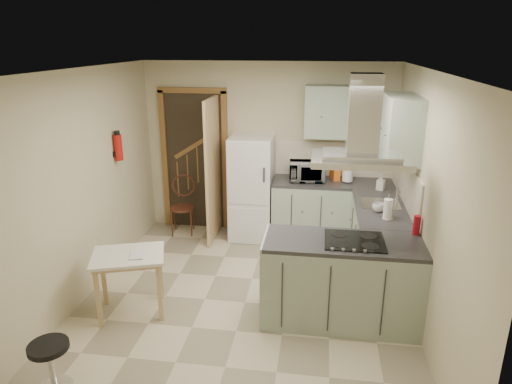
% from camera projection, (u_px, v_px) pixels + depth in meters
% --- Properties ---
extents(floor, '(4.20, 4.20, 0.00)m').
position_uv_depth(floor, '(245.00, 302.00, 5.07)').
color(floor, beige).
rests_on(floor, ground).
extents(ceiling, '(4.20, 4.20, 0.00)m').
position_uv_depth(ceiling, '(243.00, 71.00, 4.28)').
color(ceiling, silver).
rests_on(ceiling, back_wall).
extents(back_wall, '(3.60, 0.00, 3.60)m').
position_uv_depth(back_wall, '(268.00, 150.00, 6.65)').
color(back_wall, '#C0B895').
rests_on(back_wall, floor).
extents(left_wall, '(0.00, 4.20, 4.20)m').
position_uv_depth(left_wall, '(80.00, 189.00, 4.92)').
color(left_wall, '#C0B895').
rests_on(left_wall, floor).
extents(right_wall, '(0.00, 4.20, 4.20)m').
position_uv_depth(right_wall, '(426.00, 205.00, 4.43)').
color(right_wall, '#C0B895').
rests_on(right_wall, floor).
extents(doorway, '(1.10, 0.12, 2.10)m').
position_uv_depth(doorway, '(195.00, 161.00, 6.83)').
color(doorway, brown).
rests_on(doorway, floor).
extents(fridge, '(0.60, 0.60, 1.50)m').
position_uv_depth(fridge, '(251.00, 188.00, 6.55)').
color(fridge, white).
rests_on(fridge, floor).
extents(counter_back, '(1.08, 0.60, 0.90)m').
position_uv_depth(counter_back, '(311.00, 211.00, 6.53)').
color(counter_back, '#9EB2A0').
rests_on(counter_back, floor).
extents(counter_right, '(0.60, 1.95, 0.90)m').
position_uv_depth(counter_right, '(376.00, 233.00, 5.78)').
color(counter_right, '#9EB2A0').
rests_on(counter_right, floor).
extents(splashback, '(1.68, 0.02, 0.50)m').
position_uv_depth(splashback, '(334.00, 159.00, 6.54)').
color(splashback, beige).
rests_on(splashback, counter_back).
extents(wall_cabinet_back, '(0.85, 0.35, 0.70)m').
position_uv_depth(wall_cabinet_back, '(337.00, 112.00, 6.16)').
color(wall_cabinet_back, '#9EB2A0').
rests_on(wall_cabinet_back, back_wall).
extents(wall_cabinet_right, '(0.35, 0.90, 0.70)m').
position_uv_depth(wall_cabinet_right, '(400.00, 127.00, 5.06)').
color(wall_cabinet_right, '#9EB2A0').
rests_on(wall_cabinet_right, right_wall).
extents(peninsula, '(1.55, 0.65, 0.90)m').
position_uv_depth(peninsula, '(341.00, 281.00, 4.62)').
color(peninsula, '#9EB2A0').
rests_on(peninsula, floor).
extents(hob, '(0.58, 0.50, 0.01)m').
position_uv_depth(hob, '(354.00, 241.00, 4.46)').
color(hob, black).
rests_on(hob, peninsula).
extents(extractor_hood, '(0.90, 0.55, 0.10)m').
position_uv_depth(extractor_hood, '(361.00, 160.00, 4.21)').
color(extractor_hood, silver).
rests_on(extractor_hood, ceiling).
extents(sink, '(0.45, 0.40, 0.01)m').
position_uv_depth(sink, '(380.00, 204.00, 5.47)').
color(sink, silver).
rests_on(sink, counter_right).
extents(fire_extinguisher, '(0.10, 0.10, 0.32)m').
position_uv_depth(fire_extinguisher, '(118.00, 148.00, 5.67)').
color(fire_extinguisher, '#B2140F').
rests_on(fire_extinguisher, left_wall).
extents(drop_leaf_table, '(0.86, 0.75, 0.68)m').
position_uv_depth(drop_leaf_table, '(131.00, 283.00, 4.80)').
color(drop_leaf_table, tan).
rests_on(drop_leaf_table, floor).
extents(bentwood_chair, '(0.41, 0.41, 0.80)m').
position_uv_depth(bentwood_chair, '(182.00, 208.00, 6.78)').
color(bentwood_chair, '#53211B').
rests_on(bentwood_chair, floor).
extents(stool, '(0.42, 0.42, 0.44)m').
position_uv_depth(stool, '(51.00, 366.00, 3.75)').
color(stool, black).
rests_on(stool, floor).
extents(microwave, '(0.51, 0.37, 0.27)m').
position_uv_depth(microwave, '(307.00, 171.00, 6.34)').
color(microwave, black).
rests_on(microwave, counter_back).
extents(kettle, '(0.15, 0.15, 0.22)m').
position_uv_depth(kettle, '(348.00, 175.00, 6.28)').
color(kettle, white).
rests_on(kettle, counter_back).
extents(cereal_box, '(0.15, 0.25, 0.34)m').
position_uv_depth(cereal_box, '(335.00, 167.00, 6.41)').
color(cereal_box, orange).
rests_on(cereal_box, counter_back).
extents(soap_bottle, '(0.12, 0.13, 0.21)m').
position_uv_depth(soap_bottle, '(381.00, 182.00, 5.96)').
color(soap_bottle, '#B3B1BD').
rests_on(soap_bottle, counter_right).
extents(paper_towel, '(0.10, 0.10, 0.24)m').
position_uv_depth(paper_towel, '(388.00, 209.00, 4.98)').
color(paper_towel, white).
rests_on(paper_towel, counter_right).
extents(cup, '(0.16, 0.16, 0.10)m').
position_uv_depth(cup, '(378.00, 208.00, 5.21)').
color(cup, silver).
rests_on(cup, counter_right).
extents(red_bottle, '(0.09, 0.09, 0.20)m').
position_uv_depth(red_bottle, '(417.00, 225.00, 4.59)').
color(red_bottle, '#A60E1C').
rests_on(red_bottle, peninsula).
extents(book, '(0.19, 0.22, 0.09)m').
position_uv_depth(book, '(130.00, 253.00, 4.63)').
color(book, '#A13E35').
rests_on(book, drop_leaf_table).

